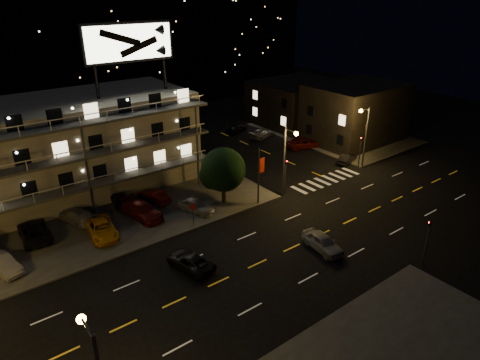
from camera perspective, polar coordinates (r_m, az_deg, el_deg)
ground at (r=37.95m, az=4.70°, el=-10.01°), size 140.00×140.00×0.00m
curb_nw at (r=48.50m, az=-24.68°, el=-4.11°), size 44.00×24.00×0.15m
curb_ne at (r=70.27m, az=12.20°, el=6.16°), size 16.00×24.00×0.15m
motel at (r=50.80m, az=-22.43°, el=4.07°), size 28.00×13.80×18.10m
side_bldg_front at (r=66.70m, az=15.10°, el=8.64°), size 14.06×10.00×8.50m
side_bldg_back at (r=74.52m, az=7.76°, el=10.26°), size 14.06×12.00×7.00m
hill_backdrop at (r=93.53m, az=-28.79°, el=15.49°), size 120.00×25.00×24.00m
streetlight_nc at (r=46.00m, az=6.25°, el=3.30°), size 0.44×1.92×8.00m
streetlight_ne at (r=56.03m, az=16.29°, el=6.34°), size 1.92×0.44×8.00m
signal_nw at (r=47.60m, az=6.10°, el=0.94°), size 0.20×0.27×4.60m
signal_sw at (r=38.54m, az=23.70°, el=-7.14°), size 0.20×0.27×4.60m
signal_ne at (r=56.78m, az=15.76°, el=4.08°), size 0.27×0.20×4.60m
banner_north at (r=44.78m, az=2.57°, el=0.71°), size 0.83×0.16×6.40m
stop_sign at (r=41.45m, az=-6.28°, el=-4.12°), size 0.91×0.11×2.61m
tree at (r=44.79m, az=-2.29°, el=1.22°), size 4.86×4.68×6.13m
lot_car_1 at (r=40.29m, az=-29.11°, el=-9.78°), size 2.63×4.37×1.36m
lot_car_2 at (r=42.00m, az=-17.93°, el=-6.20°), size 3.05×5.36×1.41m
lot_car_3 at (r=44.10m, az=-12.95°, el=-3.95°), size 3.02×5.58×1.54m
lot_car_4 at (r=44.31m, az=-5.90°, el=-3.40°), size 2.89×4.30×1.36m
lot_car_6 at (r=43.87m, az=-25.74°, el=-6.16°), size 2.77×5.40×1.46m
lot_car_7 at (r=45.12m, az=-20.87°, el=-4.48°), size 3.14×5.00×1.35m
lot_car_8 at (r=47.22m, az=-15.77°, el=-2.39°), size 2.23×4.33×1.41m
lot_car_9 at (r=46.93m, az=-11.44°, el=-2.14°), size 2.47×4.29×1.34m
side_car_0 at (r=58.44m, az=14.09°, el=2.80°), size 4.04×2.42×1.26m
side_car_1 at (r=62.93m, az=8.51°, el=4.93°), size 5.73×3.81×1.46m
side_car_2 at (r=66.57m, az=2.92°, el=6.20°), size 4.88×2.86×1.33m
side_car_3 at (r=69.09m, az=-0.46°, el=6.93°), size 4.33×2.74×1.37m
road_car_east at (r=38.94m, az=10.95°, el=-8.15°), size 2.25×4.50×1.47m
road_car_west at (r=36.28m, az=-6.70°, el=-10.68°), size 2.87×4.92×1.29m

